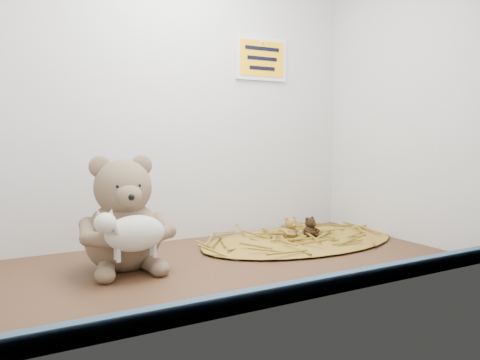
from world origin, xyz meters
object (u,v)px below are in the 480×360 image
main_teddy (123,213)px  toy_lamb (135,233)px  mini_teddy_tan (290,228)px  mini_teddy_brown (310,226)px

main_teddy → toy_lamb: bearing=-87.2°
main_teddy → mini_teddy_tan: 49.30cm
mini_teddy_brown → mini_teddy_tan: bearing=167.5°
toy_lamb → mini_teddy_tan: toy_lamb is taller
toy_lamb → mini_teddy_brown: size_ratio=2.67×
mini_teddy_tan → main_teddy: bearing=177.2°
main_teddy → toy_lamb: (0.00, -9.49, -3.12)cm
mini_teddy_tan → mini_teddy_brown: size_ratio=1.09×
mini_teddy_brown → main_teddy: bearing=170.1°
mini_teddy_tan → mini_teddy_brown: bearing=-5.8°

